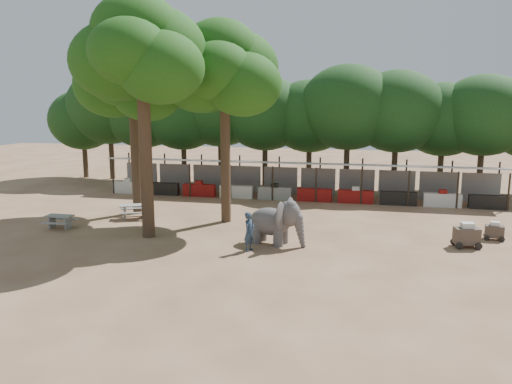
% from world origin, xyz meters
% --- Properties ---
extents(ground, '(100.00, 100.00, 0.00)m').
position_xyz_m(ground, '(0.00, 0.00, 0.00)').
color(ground, brown).
rests_on(ground, ground).
extents(vendor_stalls, '(28.00, 2.99, 2.80)m').
position_xyz_m(vendor_stalls, '(-0.00, 13.84, 1.18)').
color(vendor_stalls, '#999AA0').
rests_on(vendor_stalls, ground).
extents(yard_tree_left, '(7.10, 6.90, 11.02)m').
position_xyz_m(yard_tree_left, '(-9.13, 7.19, 8.20)').
color(yard_tree_left, '#332316').
rests_on(yard_tree_left, ground).
extents(yard_tree_center, '(7.10, 6.90, 12.04)m').
position_xyz_m(yard_tree_center, '(-6.13, 2.19, 9.21)').
color(yard_tree_center, '#332316').
rests_on(yard_tree_center, ground).
extents(yard_tree_back, '(7.10, 6.90, 11.36)m').
position_xyz_m(yard_tree_back, '(-3.13, 6.19, 8.54)').
color(yard_tree_back, '#332316').
rests_on(yard_tree_back, ground).
extents(backdrop_trees, '(46.46, 5.95, 8.33)m').
position_xyz_m(backdrop_trees, '(0.00, 19.00, 5.51)').
color(backdrop_trees, '#332316').
rests_on(backdrop_trees, ground).
extents(elephant, '(3.04, 2.25, 2.26)m').
position_xyz_m(elephant, '(0.66, 2.12, 1.13)').
color(elephant, '#454243').
rests_on(elephant, ground).
extents(handler, '(0.63, 0.77, 1.84)m').
position_xyz_m(handler, '(-0.37, 0.75, 0.92)').
color(handler, '#26384C').
rests_on(handler, ground).
extents(picnic_table_near, '(1.48, 1.34, 0.73)m').
position_xyz_m(picnic_table_near, '(-11.47, 2.50, 0.48)').
color(picnic_table_near, gray).
rests_on(picnic_table_near, ground).
extents(picnic_table_far, '(2.09, 2.01, 0.82)m').
position_xyz_m(picnic_table_far, '(-8.55, 5.58, 0.53)').
color(picnic_table_far, gray).
rests_on(picnic_table_far, ground).
extents(cart_front, '(1.36, 1.01, 1.21)m').
position_xyz_m(cart_front, '(9.63, 3.52, 0.60)').
color(cart_front, '#3B3028').
rests_on(cart_front, ground).
extents(cart_back, '(1.04, 0.76, 0.94)m').
position_xyz_m(cart_back, '(11.25, 5.22, 0.46)').
color(cart_back, '#3B3028').
rests_on(cart_back, ground).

